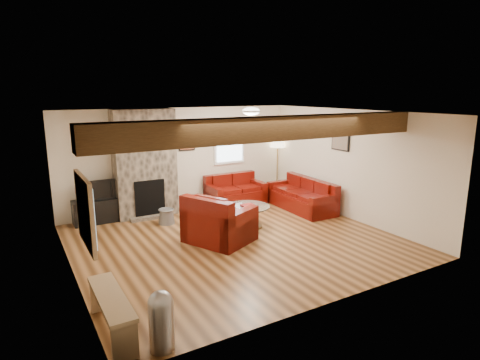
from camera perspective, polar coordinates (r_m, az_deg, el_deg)
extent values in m
plane|color=#563216|center=(8.03, -0.63, -8.58)|extent=(8.00, 8.00, 0.00)
plane|color=white|center=(7.50, -0.67, 9.54)|extent=(8.00, 8.00, 0.00)
plane|color=beige|center=(10.11, -8.38, 3.06)|extent=(8.00, 0.00, 8.00)
plane|color=beige|center=(5.52, 13.63, -5.12)|extent=(8.00, 0.00, 8.00)
plane|color=beige|center=(6.75, -23.40, -2.59)|extent=(0.00, 7.50, 7.50)
plane|color=beige|center=(9.48, 15.34, 2.12)|extent=(0.00, 7.50, 7.50)
cube|color=#32200F|center=(6.46, 4.86, 7.32)|extent=(6.00, 0.36, 0.38)
cube|color=#353029|center=(9.55, -13.38, 2.30)|extent=(1.40, 0.50, 2.50)
cube|color=black|center=(9.49, -12.70, -2.69)|extent=(0.70, 0.06, 0.90)
cube|color=#353029|center=(9.56, -12.49, -5.13)|extent=(1.00, 0.25, 0.08)
cylinder|color=#4A3117|center=(8.79, 1.04, -6.51)|extent=(0.64, 0.64, 0.04)
cylinder|color=#4A3117|center=(8.73, 1.05, -5.32)|extent=(0.34, 0.34, 0.43)
cylinder|color=white|center=(8.66, 1.05, -3.77)|extent=(0.96, 0.96, 0.02)
cube|color=maroon|center=(8.65, 1.05, -3.60)|extent=(0.27, 0.19, 0.03)
cube|color=black|center=(9.55, -19.54, -4.16)|extent=(1.06, 0.43, 0.53)
imported|color=black|center=(9.43, -19.76, -1.29)|extent=(0.79, 0.10, 0.45)
cylinder|color=#B09149|center=(11.51, 5.24, -1.98)|extent=(0.30, 0.30, 0.03)
cylinder|color=#B09149|center=(11.35, 5.31, 1.59)|extent=(0.03, 0.03, 1.49)
cone|color=#F4E5B9|center=(11.23, 5.39, 5.44)|extent=(0.43, 0.43, 0.30)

